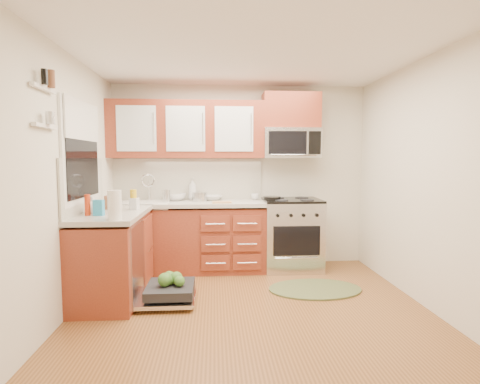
{
  "coord_description": "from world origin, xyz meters",
  "views": [
    {
      "loc": [
        -0.36,
        -3.51,
        1.48
      ],
      "look_at": [
        -0.06,
        0.85,
        1.1
      ],
      "focal_mm": 28.0,
      "sensor_mm": 36.0,
      "label": 1
    }
  ],
  "objects": [
    {
      "name": "backsplash_back",
      "position": [
        -0.73,
        1.74,
        1.21
      ],
      "size": [
        2.05,
        0.02,
        0.57
      ],
      "primitive_type": "cube",
      "color": "beige",
      "rests_on": "ground"
    },
    {
      "name": "floor",
      "position": [
        0.0,
        0.0,
        0.0
      ],
      "size": [
        3.5,
        3.5,
        0.0
      ],
      "primitive_type": "plane",
      "color": "brown",
      "rests_on": "ground"
    },
    {
      "name": "wooden_box",
      "position": [
        -1.52,
        0.77,
        1.0
      ],
      "size": [
        0.17,
        0.14,
        0.15
      ],
      "primitive_type": "cube",
      "rotation": [
        0.0,
        0.0,
        0.23
      ],
      "color": "brown",
      "rests_on": "countertop_left"
    },
    {
      "name": "soap_bottle_c",
      "position": [
        -1.62,
        0.41,
        1.01
      ],
      "size": [
        0.15,
        0.15,
        0.18
      ],
      "primitive_type": "imported",
      "rotation": [
        0.0,
        0.0,
        0.07
      ],
      "color": "#999999",
      "rests_on": "countertop_left"
    },
    {
      "name": "countertop_left",
      "position": [
        -1.44,
        0.53,
        0.9
      ],
      "size": [
        0.64,
        1.27,
        0.05
      ],
      "primitive_type": "cube",
      "color": "beige",
      "rests_on": "base_cabinet_left"
    },
    {
      "name": "paper_towel_roll",
      "position": [
        -1.28,
        -0.01,
        1.06
      ],
      "size": [
        0.15,
        0.15,
        0.27
      ],
      "primitive_type": "cylinder",
      "rotation": [
        0.0,
        0.0,
        -0.21
      ],
      "color": "white",
      "rests_on": "countertop_left"
    },
    {
      "name": "canister",
      "position": [
        -0.98,
        1.38,
        1.01
      ],
      "size": [
        0.13,
        0.13,
        0.16
      ],
      "primitive_type": "cylinder",
      "rotation": [
        0.0,
        0.0,
        -0.26
      ],
      "color": "silver",
      "rests_on": "countertop_back"
    },
    {
      "name": "window",
      "position": [
        -1.74,
        0.5,
        1.55
      ],
      "size": [
        0.03,
        1.05,
        1.05
      ],
      "primitive_type": null,
      "color": "white",
      "rests_on": "ground"
    },
    {
      "name": "sink",
      "position": [
        -1.25,
        1.42,
        0.8
      ],
      "size": [
        0.62,
        0.5,
        0.26
      ],
      "primitive_type": null,
      "color": "white",
      "rests_on": "ground"
    },
    {
      "name": "backsplash_left",
      "position": [
        -1.74,
        0.52,
        1.21
      ],
      "size": [
        0.02,
        1.25,
        0.57
      ],
      "primitive_type": "cube",
      "color": "beige",
      "rests_on": "ground"
    },
    {
      "name": "soap_bottle_a",
      "position": [
        -0.66,
        1.68,
        1.08
      ],
      "size": [
        0.14,
        0.14,
        0.3
      ],
      "primitive_type": "imported",
      "rotation": [
        0.0,
        0.0,
        0.24
      ],
      "color": "#999999",
      "rests_on": "countertop_back"
    },
    {
      "name": "bowl_a",
      "position": [
        -0.39,
        1.6,
        0.96
      ],
      "size": [
        0.29,
        0.29,
        0.07
      ],
      "primitive_type": "imported",
      "rotation": [
        0.0,
        0.0,
        0.1
      ],
      "color": "#999999",
      "rests_on": "countertop_back"
    },
    {
      "name": "blue_carton",
      "position": [
        -1.51,
        0.26,
        1.0
      ],
      "size": [
        0.11,
        0.07,
        0.16
      ],
      "primitive_type": "cube",
      "rotation": [
        0.0,
        0.0,
        -0.14
      ],
      "color": "#2A93C6",
      "rests_on": "countertop_left"
    },
    {
      "name": "cabinet_over_mw",
      "position": [
        0.68,
        1.57,
        2.13
      ],
      "size": [
        0.76,
        0.35,
        0.47
      ],
      "primitive_type": "cube",
      "color": "maroon",
      "rests_on": "ground"
    },
    {
      "name": "rug",
      "position": [
        0.78,
        0.57,
        0.01
      ],
      "size": [
        1.12,
        0.78,
        0.02
      ],
      "primitive_type": null,
      "rotation": [
        0.0,
        0.0,
        -0.09
      ],
      "color": "#555F36",
      "rests_on": "ground"
    },
    {
      "name": "cup",
      "position": [
        0.2,
        1.61,
        0.97
      ],
      "size": [
        0.11,
        0.11,
        0.09
      ],
      "primitive_type": "imported",
      "rotation": [
        0.0,
        0.0,
        0.02
      ],
      "color": "#999999",
      "rests_on": "countertop_back"
    },
    {
      "name": "soap_bottle_b",
      "position": [
        -1.25,
        0.69,
        1.02
      ],
      "size": [
        0.1,
        0.1,
        0.19
      ],
      "primitive_type": "imported",
      "rotation": [
        0.0,
        0.0,
        -0.19
      ],
      "color": "#999999",
      "rests_on": "countertop_left"
    },
    {
      "name": "mustard_bottle",
      "position": [
        -1.26,
        0.69,
        1.04
      ],
      "size": [
        0.09,
        0.09,
        0.22
      ],
      "primitive_type": "cylinder",
      "rotation": [
        0.0,
        0.0,
        -0.24
      ],
      "color": "gold",
      "rests_on": "countertop_left"
    },
    {
      "name": "base_cabinet_left",
      "position": [
        -1.45,
        0.52,
        0.42
      ],
      "size": [
        0.6,
        1.25,
        0.85
      ],
      "primitive_type": "cube",
      "color": "maroon",
      "rests_on": "ground"
    },
    {
      "name": "skillet",
      "position": [
        0.4,
        1.37,
        0.97
      ],
      "size": [
        0.24,
        0.24,
        0.04
      ],
      "primitive_type": "cylinder",
      "rotation": [
        0.0,
        0.0,
        -0.05
      ],
      "color": "black",
      "rests_on": "range"
    },
    {
      "name": "ceiling",
      "position": [
        0.0,
        0.0,
        2.5
      ],
      "size": [
        3.5,
        3.5,
        0.0
      ],
      "primitive_type": "plane",
      "rotation": [
        3.14,
        0.0,
        0.0
      ],
      "color": "white",
      "rests_on": "ground"
    },
    {
      "name": "stock_pot",
      "position": [
        -0.56,
        1.49,
        0.99
      ],
      "size": [
        0.23,
        0.23,
        0.12
      ],
      "primitive_type": "cylinder",
      "rotation": [
        0.0,
        0.0,
        0.19
      ],
      "color": "silver",
      "rests_on": "countertop_back"
    },
    {
      "name": "wall_right",
      "position": [
        1.75,
        0.0,
        1.25
      ],
      "size": [
        0.04,
        3.5,
        2.5
      ],
      "primitive_type": "cube",
      "color": "beige",
      "rests_on": "ground"
    },
    {
      "name": "window_blind",
      "position": [
        -1.71,
        0.5,
        1.88
      ],
      "size": [
        0.02,
        0.96,
        0.4
      ],
      "primitive_type": "cube",
      "color": "white",
      "rests_on": "ground"
    },
    {
      "name": "countertop_back",
      "position": [
        -0.72,
        1.44,
        0.9
      ],
      "size": [
        2.07,
        0.64,
        0.05
      ],
      "primitive_type": "cube",
      "color": "beige",
      "rests_on": "base_cabinet_back"
    },
    {
      "name": "bowl_b",
      "position": [
        -0.9,
        1.6,
        0.97
      ],
      "size": [
        0.39,
        0.39,
        0.09
      ],
      "primitive_type": "imported",
      "rotation": [
        0.0,
        0.0,
        -0.41
      ],
      "color": "#999999",
      "rests_on": "countertop_back"
    },
    {
      "name": "microwave",
      "position": [
        0.68,
        1.55,
        1.7
      ],
      "size": [
        0.76,
        0.38,
        0.4
      ],
      "primitive_type": null,
      "color": "silver",
      "rests_on": "ground"
    },
    {
      "name": "dishwasher",
      "position": [
        -0.86,
        0.3,
        0.1
      ],
      "size": [
        0.7,
        0.6,
        0.2
      ],
      "primitive_type": null,
      "color": "silver",
      "rests_on": "ground"
    },
    {
      "name": "cutting_board",
      "position": [
        -0.26,
        1.27,
        0.93
      ],
      "size": [
        0.25,
        0.17,
        0.02
      ],
      "primitive_type": "cube",
      "rotation": [
        0.0,
        0.0,
        0.02
      ],
      "color": "tan",
      "rests_on": "countertop_back"
    },
    {
      "name": "upper_cabinets",
      "position": [
        -0.73,
        1.57,
        1.88
      ],
      "size": [
        2.05,
        0.35,
        0.75
      ],
      "primitive_type": null,
      "color": "maroon",
      "rests_on": "ground"
    },
    {
      "name": "base_cabinet_back",
      "position": [
        -0.73,
        1.45,
        0.42
      ],
      "size": [
        2.05,
        0.6,
        0.85
      ],
      "primitive_type": "cube",
      "color": "maroon",
      "rests_on": "ground"
    },
    {
      "name": "wall_back",
      "position": [
        0.0,
        1.75,
        1.25
      ],
      "size": [
        3.5,
        0.04,
        2.5
      ],
      "primitive_type": "cube",
      "color": "beige",
      "rests_on": "ground"
    },
    {
      "name": "wall_front",
      "position": [
        0.0,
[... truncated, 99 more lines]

